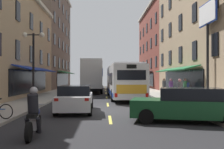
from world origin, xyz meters
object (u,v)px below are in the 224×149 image
Objects in this scene: pedestrian_mid at (164,86)px; pedestrian_rear at (180,90)px; billboard_sign at (208,26)px; sedan_far at (187,105)px; sedan_near at (96,85)px; sedan_mid at (75,99)px; transit_bus at (123,81)px; street_lamp_twin at (33,65)px; pedestrian_near at (186,88)px; box_truck at (93,76)px; pedestrian_far at (171,88)px; motorcycle_rider at (34,116)px.

pedestrian_mid is 8.78m from pedestrian_rear.
billboard_sign reaches higher than sedan_far.
sedan_near is 27.76m from sedan_mid.
transit_bus is 9.58m from street_lamp_twin.
billboard_sign is at bearing -8.21° from pedestrian_mid.
street_lamp_twin is at bearing 142.77° from pedestrian_near.
box_truck reaches higher than pedestrian_rear.
transit_bus is (-5.51, 5.86, -4.00)m from billboard_sign.
transit_bus is 12.79m from sedan_far.
pedestrian_far is 4.58m from pedestrian_rear.
street_lamp_twin reaches higher than pedestrian_mid.
billboard_sign reaches higher than pedestrian_rear.
sedan_mid is at bearing -110.62° from transit_bus.
sedan_mid is 6.32m from sedan_far.
motorcycle_rider reaches higher than sedan_far.
motorcycle_rider is at bearing -132.55° from pedestrian_rear.
pedestrian_rear is at bearing 169.79° from billboard_sign.
box_truck is 4.73× the size of pedestrian_rear.
sedan_far is at bearing -81.75° from transit_bus.
pedestrian_mid is (4.54, 3.22, -0.60)m from transit_bus.
transit_bus reaches higher than pedestrian_far.
pedestrian_far is (7.35, -8.84, -1.05)m from box_truck.
pedestrian_near is 1.01× the size of pedestrian_far.
sedan_far is at bearing -76.30° from box_truck.
billboard_sign is at bearing 5.86° from street_lamp_twin.
street_lamp_twin is at bearing 136.75° from pedestrian_far.
sedan_near is 0.96× the size of sedan_mid.
box_truck is 4.73× the size of pedestrian_mid.
transit_bus is at bearing 74.82° from motorcycle_rider.
sedan_near is at bearing 99.02° from sedan_far.
box_truck is 17.06m from sedan_mid.
sedan_near is 2.59× the size of pedestrian_near.
billboard_sign reaches higher than street_lamp_twin.
pedestrian_mid and pedestrian_rear have the same top height.
sedan_far is 3.00× the size of pedestrian_far.
box_truck is at bearing 69.21° from pedestrian_near.
billboard_sign is 6.85m from pedestrian_far.
sedan_far is 2.95× the size of pedestrian_rear.
street_lamp_twin reaches higher than pedestrian_far.
pedestrian_rear reaches higher than motorcycle_rider.
pedestrian_near is 5.11m from pedestrian_mid.
sedan_near is at bearing 89.81° from box_truck.
sedan_mid is at bearing -47.19° from pedestrian_mid.
transit_bus is 5.60m from pedestrian_mid.
motorcycle_rider is (-5.98, -2.65, -0.05)m from sedan_far.
sedan_mid is at bearing 83.43° from motorcycle_rider.
motorcycle_rider is 16.56m from pedestrian_far.
billboard_sign is 1.62× the size of sedan_near.
billboard_sign reaches higher than pedestrian_mid.
sedan_mid is 7.93m from pedestrian_rear.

